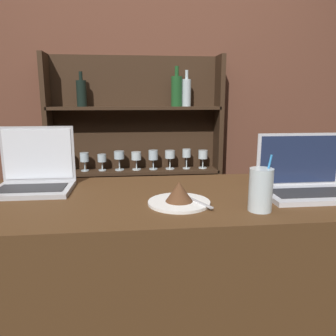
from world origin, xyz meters
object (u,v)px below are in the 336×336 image
at_px(laptop_near, 35,176).
at_px(laptop_far, 307,181).
at_px(cake_plate, 179,196).
at_px(water_glass, 261,190).

height_order(laptop_near, laptop_far, laptop_near).
distance_m(cake_plate, water_glass, 0.27).
bearing_deg(cake_plate, water_glass, -20.89).
distance_m(laptop_near, water_glass, 0.88).
relative_size(laptop_far, cake_plate, 1.60).
height_order(laptop_near, water_glass, laptop_near).
xyz_separation_m(laptop_near, cake_plate, (0.55, -0.25, -0.03)).
bearing_deg(laptop_near, laptop_far, -9.66).
xyz_separation_m(laptop_near, water_glass, (0.81, -0.35, 0.01)).
bearing_deg(cake_plate, laptop_near, 155.58).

